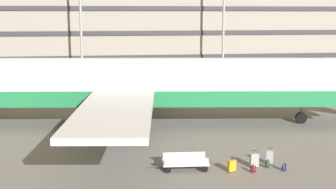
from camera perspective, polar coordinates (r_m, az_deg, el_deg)
The scene contains 10 objects.
ground_plane at distance 39.17m, azimuth -11.76°, elevation -3.18°, with size 600.00×600.00×0.00m, color slate.
terminal_structure at distance 83.14m, azimuth -9.95°, elevation 10.41°, with size 151.45×20.13×19.18m.
airliner at distance 36.80m, azimuth -4.13°, elevation 1.25°, with size 40.75×33.02×11.15m.
suitcase_upright at distance 28.05m, azimuth 12.49°, elevation -7.59°, with size 0.46×0.33×0.98m.
suitcase_small at distance 27.28m, azimuth 10.66°, elevation -7.99°, with size 0.47×0.28×1.01m.
suitcase_large at distance 26.34m, azimuth 7.92°, elevation -8.74°, with size 0.52×0.37×0.90m.
backpack_red at distance 27.42m, azimuth 12.19°, elevation -8.40°, with size 0.29×0.40×0.54m.
backpack_orange at distance 26.47m, azimuth 10.47°, elevation -9.06°, with size 0.32×0.38×0.51m.
backpack_purple at distance 27.14m, azimuth 14.16°, elevation -8.71°, with size 0.36×0.40×0.52m.
baggage_cart at distance 26.56m, azimuth 2.14°, elevation -8.36°, with size 3.34×1.46×0.82m.
Camera 1 is at (2.78, -38.07, 8.79)m, focal length 49.18 mm.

